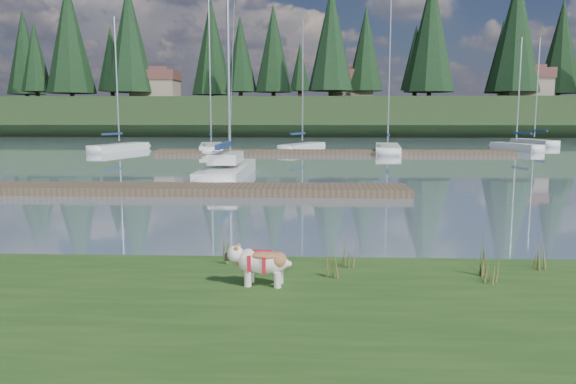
{
  "coord_description": "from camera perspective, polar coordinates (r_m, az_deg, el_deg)",
  "views": [
    {
      "loc": [
        0.47,
        -11.25,
        2.86
      ],
      "look_at": [
        0.02,
        -0.5,
        1.38
      ],
      "focal_mm": 35.0,
      "sensor_mm": 36.0,
      "label": 1
    }
  ],
  "objects": [
    {
      "name": "sailboat_main",
      "position": [
        26.56,
        -5.94,
        2.52
      ],
      "size": [
        1.85,
        9.04,
        12.97
      ],
      "rotation": [
        0.0,
        0.0,
        1.58
      ],
      "color": "silver",
      "rests_on": "ground"
    },
    {
      "name": "weed_4",
      "position": [
        9.05,
        20.07,
        -7.57
      ],
      "size": [
        0.17,
        0.14,
        0.42
      ],
      "color": "#475B23",
      "rests_on": "bank"
    },
    {
      "name": "sailboat_bg_0",
      "position": [
        47.64,
        -16.31,
        4.46
      ],
      "size": [
        3.38,
        7.36,
        10.6
      ],
      "rotation": [
        0.0,
        0.0,
        1.29
      ],
      "color": "silver",
      "rests_on": "ground"
    },
    {
      "name": "house_0",
      "position": [
        84.42,
        -13.26,
        10.64
      ],
      "size": [
        6.3,
        5.3,
        4.65
      ],
      "color": "gray",
      "rests_on": "ridge"
    },
    {
      "name": "weed_0",
      "position": [
        8.81,
        4.63,
        -7.28
      ],
      "size": [
        0.17,
        0.14,
        0.51
      ],
      "color": "#475B23",
      "rests_on": "bank"
    },
    {
      "name": "mud_lip",
      "position": [
        10.06,
        -0.36,
        -8.26
      ],
      "size": [
        60.0,
        0.5,
        0.14
      ],
      "primitive_type": "cube",
      "color": "#33281C",
      "rests_on": "ground"
    },
    {
      "name": "weed_2",
      "position": [
        9.38,
        19.3,
        -6.16
      ],
      "size": [
        0.17,
        0.14,
        0.74
      ],
      "color": "#475B23",
      "rests_on": "bank"
    },
    {
      "name": "conifer_6",
      "position": [
        84.63,
        22.15,
        14.82
      ],
      "size": [
        7.04,
        7.04,
        17.0
      ],
      "color": "#382619",
      "rests_on": "ridge"
    },
    {
      "name": "bulldog",
      "position": [
        8.38,
        -2.67,
        -7.0
      ],
      "size": [
        0.98,
        0.46,
        0.58
      ],
      "rotation": [
        0.0,
        0.0,
        3.05
      ],
      "color": "silver",
      "rests_on": "bank"
    },
    {
      "name": "ground",
      "position": [
        41.35,
        1.76,
        3.86
      ],
      "size": [
        200.0,
        200.0,
        0.0
      ],
      "primitive_type": "plane",
      "color": "gray",
      "rests_on": "ground"
    },
    {
      "name": "sailboat_bg_3",
      "position": [
        44.81,
        10.06,
        4.46
      ],
      "size": [
        2.73,
        9.02,
        12.94
      ],
      "rotation": [
        0.0,
        0.0,
        1.46
      ],
      "color": "silver",
      "rests_on": "ground"
    },
    {
      "name": "weed_3",
      "position": [
        9.57,
        -6.36,
        -6.02
      ],
      "size": [
        0.17,
        0.14,
        0.53
      ],
      "color": "#475B23",
      "rests_on": "bank"
    },
    {
      "name": "house_1",
      "position": [
        82.56,
        6.36,
        10.87
      ],
      "size": [
        6.3,
        5.3,
        4.65
      ],
      "color": "gray",
      "rests_on": "ridge"
    },
    {
      "name": "ridge",
      "position": [
        84.25,
        2.11,
        7.58
      ],
      "size": [
        200.0,
        20.0,
        5.0
      ],
      "primitive_type": "cube",
      "color": "black",
      "rests_on": "ground"
    },
    {
      "name": "sailboat_bg_5",
      "position": [
        58.82,
        23.41,
        4.71
      ],
      "size": [
        2.53,
        7.12,
        10.1
      ],
      "rotation": [
        0.0,
        0.0,
        1.74
      ],
      "color": "silver",
      "rests_on": "ground"
    },
    {
      "name": "conifer_3",
      "position": [
        84.38,
        -4.87,
        13.84
      ],
      "size": [
        4.84,
        4.84,
        12.25
      ],
      "color": "#382619",
      "rests_on": "ridge"
    },
    {
      "name": "conifer_2",
      "position": [
        83.93,
        -15.82,
        14.85
      ],
      "size": [
        6.6,
        6.6,
        16.05
      ],
      "color": "#382619",
      "rests_on": "ridge"
    },
    {
      "name": "house_2",
      "position": [
        85.63,
        22.96,
        10.2
      ],
      "size": [
        6.3,
        5.3,
        4.65
      ],
      "color": "gray",
      "rests_on": "ridge"
    },
    {
      "name": "sailboat_bg_2",
      "position": [
        46.23,
        1.8,
        4.69
      ],
      "size": [
        4.13,
        6.84,
        10.5
      ],
      "rotation": [
        0.0,
        0.0,
        1.14
      ],
      "color": "silver",
      "rests_on": "ground"
    },
    {
      "name": "conifer_5",
      "position": [
        82.92,
        12.83,
        13.15
      ],
      "size": [
        3.96,
        3.96,
        10.35
      ],
      "color": "#382619",
      "rests_on": "ridge"
    },
    {
      "name": "weed_1",
      "position": [
        9.41,
        6.3,
        -6.15
      ],
      "size": [
        0.17,
        0.14,
        0.58
      ],
      "color": "#475B23",
      "rests_on": "bank"
    },
    {
      "name": "conifer_1",
      "position": [
        92.05,
        -24.28,
        12.4
      ],
      "size": [
        4.4,
        4.4,
        11.3
      ],
      "color": "#382619",
      "rests_on": "ridge"
    },
    {
      "name": "conifer_4",
      "position": [
        77.97,
        4.41,
        15.34
      ],
      "size": [
        6.16,
        6.16,
        15.1
      ],
      "color": "#382619",
      "rests_on": "ridge"
    },
    {
      "name": "sailboat_bg_4",
      "position": [
        50.02,
        21.78,
        4.37
      ],
      "size": [
        2.96,
        6.13,
        9.14
      ],
      "rotation": [
        0.0,
        0.0,
        1.88
      ],
      "color": "silver",
      "rests_on": "ground"
    },
    {
      "name": "weed_5",
      "position": [
        10.09,
        24.18,
        -5.77
      ],
      "size": [
        0.17,
        0.14,
        0.61
      ],
      "color": "#475B23",
      "rests_on": "bank"
    },
    {
      "name": "sailboat_bg_1",
      "position": [
        45.7,
        -7.79,
        4.58
      ],
      "size": [
        3.07,
        8.7,
        12.68
      ],
      "rotation": [
        0.0,
        0.0,
        1.74
      ],
      "color": "silver",
      "rests_on": "ground"
    },
    {
      "name": "dock_near",
      "position": [
        20.91,
        -9.95,
        0.27
      ],
      "size": [
        16.0,
        2.0,
        0.3
      ],
      "primitive_type": "cube",
      "color": "#4C3D2C",
      "rests_on": "ground"
    },
    {
      "name": "dock_far",
      "position": [
        41.37,
        4.54,
        4.05
      ],
      "size": [
        26.0,
        2.2,
        0.3
      ],
      "primitive_type": "cube",
      "color": "#4C3D2C",
      "rests_on": "ground"
    }
  ]
}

